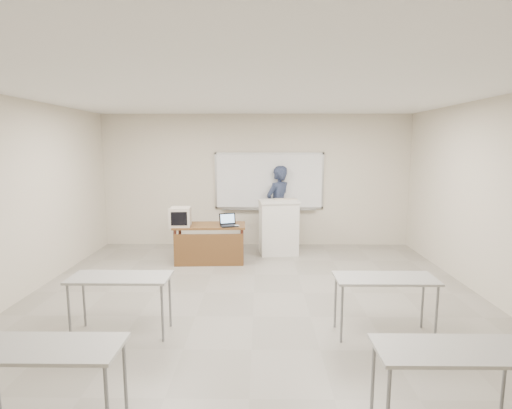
{
  "coord_description": "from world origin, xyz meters",
  "views": [
    {
      "loc": [
        0.1,
        -5.12,
        2.29
      ],
      "look_at": [
        0.02,
        2.2,
        1.21
      ],
      "focal_mm": 28.0,
      "sensor_mm": 36.0,
      "label": 1
    }
  ],
  "objects_px": {
    "crt_monitor": "(180,217)",
    "laptop": "(229,223)",
    "keyboard": "(286,199)",
    "presenter": "(278,206)",
    "podium": "(279,227)",
    "instructor_desk": "(209,236)",
    "whiteboard": "(269,182)",
    "mouse": "(237,226)"
  },
  "relations": [
    {
      "from": "crt_monitor",
      "to": "laptop",
      "type": "relative_size",
      "value": 1.39
    },
    {
      "from": "keyboard",
      "to": "presenter",
      "type": "height_order",
      "value": "presenter"
    },
    {
      "from": "podium",
      "to": "laptop",
      "type": "height_order",
      "value": "podium"
    },
    {
      "from": "keyboard",
      "to": "presenter",
      "type": "relative_size",
      "value": 0.26
    },
    {
      "from": "podium",
      "to": "laptop",
      "type": "distance_m",
      "value": 1.25
    },
    {
      "from": "keyboard",
      "to": "crt_monitor",
      "type": "bearing_deg",
      "value": -169.49
    },
    {
      "from": "instructor_desk",
      "to": "crt_monitor",
      "type": "distance_m",
      "value": 0.68
    },
    {
      "from": "laptop",
      "to": "crt_monitor",
      "type": "bearing_deg",
      "value": 161.88
    },
    {
      "from": "instructor_desk",
      "to": "presenter",
      "type": "relative_size",
      "value": 0.76
    },
    {
      "from": "whiteboard",
      "to": "crt_monitor",
      "type": "relative_size",
      "value": 5.56
    },
    {
      "from": "mouse",
      "to": "laptop",
      "type": "bearing_deg",
      "value": 154.69
    },
    {
      "from": "podium",
      "to": "presenter",
      "type": "bearing_deg",
      "value": 80.86
    },
    {
      "from": "whiteboard",
      "to": "presenter",
      "type": "relative_size",
      "value": 1.34
    },
    {
      "from": "instructor_desk",
      "to": "mouse",
      "type": "height_order",
      "value": "mouse"
    },
    {
      "from": "presenter",
      "to": "whiteboard",
      "type": "bearing_deg",
      "value": -68.02
    },
    {
      "from": "keyboard",
      "to": "laptop",
      "type": "bearing_deg",
      "value": -155.3
    },
    {
      "from": "keyboard",
      "to": "whiteboard",
      "type": "bearing_deg",
      "value": 105.39
    },
    {
      "from": "instructor_desk",
      "to": "mouse",
      "type": "bearing_deg",
      "value": -11.75
    },
    {
      "from": "presenter",
      "to": "podium",
      "type": "bearing_deg",
      "value": 45.42
    },
    {
      "from": "whiteboard",
      "to": "keyboard",
      "type": "height_order",
      "value": "whiteboard"
    },
    {
      "from": "instructor_desk",
      "to": "podium",
      "type": "distance_m",
      "value": 1.56
    },
    {
      "from": "crt_monitor",
      "to": "whiteboard",
      "type": "bearing_deg",
      "value": 36.7
    },
    {
      "from": "crt_monitor",
      "to": "presenter",
      "type": "relative_size",
      "value": 0.24
    },
    {
      "from": "podium",
      "to": "keyboard",
      "type": "relative_size",
      "value": 2.39
    },
    {
      "from": "laptop",
      "to": "instructor_desk",
      "type": "bearing_deg",
      "value": 159.9
    },
    {
      "from": "podium",
      "to": "laptop",
      "type": "xyz_separation_m",
      "value": [
        -0.99,
        -0.73,
        0.23
      ]
    },
    {
      "from": "podium",
      "to": "mouse",
      "type": "bearing_deg",
      "value": -143.74
    },
    {
      "from": "laptop",
      "to": "presenter",
      "type": "bearing_deg",
      "value": 36.05
    },
    {
      "from": "instructor_desk",
      "to": "mouse",
      "type": "xyz_separation_m",
      "value": [
        0.55,
        -0.09,
        0.23
      ]
    },
    {
      "from": "instructor_desk",
      "to": "keyboard",
      "type": "bearing_deg",
      "value": 24.63
    },
    {
      "from": "crt_monitor",
      "to": "laptop",
      "type": "distance_m",
      "value": 0.96
    },
    {
      "from": "laptop",
      "to": "mouse",
      "type": "bearing_deg",
      "value": -44.6
    },
    {
      "from": "podium",
      "to": "mouse",
      "type": "distance_m",
      "value": 1.17
    },
    {
      "from": "mouse",
      "to": "podium",
      "type": "bearing_deg",
      "value": 44.84
    },
    {
      "from": "whiteboard",
      "to": "laptop",
      "type": "height_order",
      "value": "whiteboard"
    },
    {
      "from": "instructor_desk",
      "to": "podium",
      "type": "height_order",
      "value": "podium"
    },
    {
      "from": "mouse",
      "to": "keyboard",
      "type": "bearing_deg",
      "value": 42.87
    },
    {
      "from": "keyboard",
      "to": "mouse",
      "type": "bearing_deg",
      "value": -148.89
    },
    {
      "from": "podium",
      "to": "keyboard",
      "type": "height_order",
      "value": "keyboard"
    },
    {
      "from": "whiteboard",
      "to": "presenter",
      "type": "bearing_deg",
      "value": -25.2
    },
    {
      "from": "whiteboard",
      "to": "keyboard",
      "type": "distance_m",
      "value": 0.83
    },
    {
      "from": "podium",
      "to": "mouse",
      "type": "xyz_separation_m",
      "value": [
        -0.84,
        -0.8,
        0.19
      ]
    }
  ]
}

